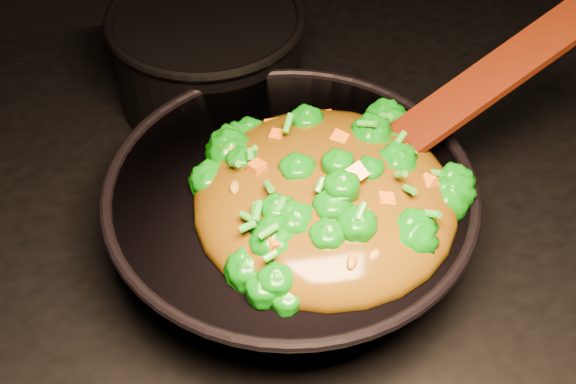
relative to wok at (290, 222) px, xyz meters
name	(u,v)px	position (x,y,z in m)	size (l,w,h in m)	color
wok	(290,222)	(0.00, 0.00, 0.00)	(0.35, 0.35, 0.10)	black
stir_fry	(327,173)	(0.03, -0.03, 0.09)	(0.25, 0.25, 0.09)	#0C7908
spatula	(460,100)	(0.18, 0.03, 0.10)	(0.31, 0.05, 0.01)	#3E1804
back_pot	(209,57)	(-0.03, 0.27, 0.01)	(0.22, 0.22, 0.13)	black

